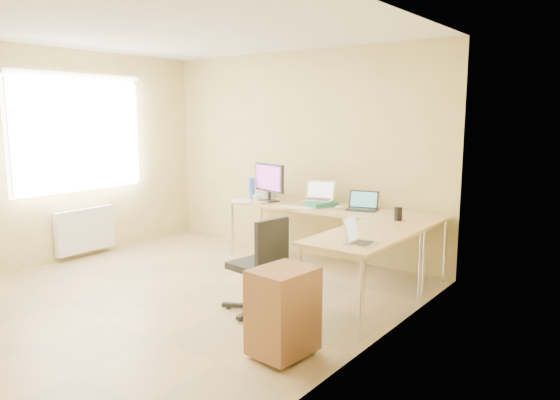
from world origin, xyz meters
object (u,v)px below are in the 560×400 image
Objects in this scene: laptop_center at (318,191)px; desk_fan at (271,188)px; mug at (256,198)px; laptop_return at (361,233)px; cabinet at (283,311)px; desk_main at (330,238)px; office_chair at (256,258)px; laptop_black at (362,201)px; desk_return at (364,273)px; monitor at (269,182)px; water_bottle at (252,189)px; keyboard at (297,208)px.

laptop_center is 1.17× the size of desk_fan.
laptop_center is 0.79m from mug.
laptop_return is 0.44× the size of cabinet.
office_chair reaches higher than desk_main.
laptop_black reaches higher than laptop_return.
laptop_black is at bearing 119.18° from desk_return.
monitor is 0.31m from water_bottle.
desk_fan is (0.23, 0.10, 0.02)m from water_bottle.
monitor is 0.65m from laptop_center.
keyboard is 1.44× the size of water_bottle.
laptop_return is (1.33, -1.41, -0.07)m from laptop_center.
keyboard is at bearing -132.68° from desk_main.
keyboard is (0.56, -0.21, -0.23)m from monitor.
desk_main is at bearing 118.59° from cabinet.
desk_fan is at bearing 132.33° from office_chair.
monitor reaches higher than keyboard.
monitor is 1.64× the size of laptop_black.
desk_main is at bearing 34.56° from laptop_return.
water_bottle is 0.94× the size of laptop_return.
mug reaches higher than keyboard.
desk_main is 1.03m from desk_fan.
keyboard is (-0.65, -0.37, -0.10)m from laptop_black.
desk_fan reaches higher than water_bottle.
monitor is 5.67× the size of mug.
laptop_black is at bearing 12.36° from mug.
desk_return is at bearing -22.19° from mug.
laptop_center is 1.94m from laptop_return.
laptop_return is 0.98m from cabinet.
water_bottle is at bearing 139.83° from cabinet.
mug is (-0.94, -0.22, 0.41)m from desk_main.
office_chair reaches higher than desk_return.
monitor is 1.87m from office_chair.
laptop_center is 1.24× the size of laptop_return.
laptop_center is at bearing 28.73° from monitor.
water_bottle reaches higher than laptop_return.
office_chair is (1.12, -1.37, -0.28)m from mug.
desk_return is at bearing 93.42° from cabinet.
office_chair is at bearing -90.65° from laptop_center.
laptop_return is (0.75, -1.42, -0.01)m from laptop_black.
desk_fan reaches higher than laptop_return.
desk_fan reaches higher than laptop_black.
mug is at bearing -166.88° from desk_main.
desk_main is 6.81× the size of keyboard.
laptop_center is at bearing 65.34° from keyboard.
laptop_center is 0.55× the size of cabinet.
water_bottle is at bearing 143.16° from mug.
mug is at bearing 139.07° from cabinet.
water_bottle is 2.99m from cabinet.
keyboard is (-0.07, -0.35, -0.16)m from laptop_center.
laptop_return reaches higher than mug.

